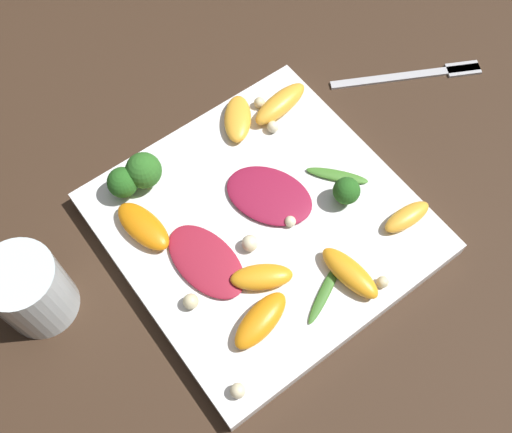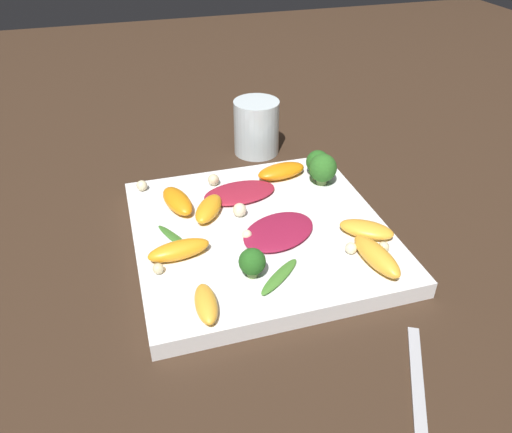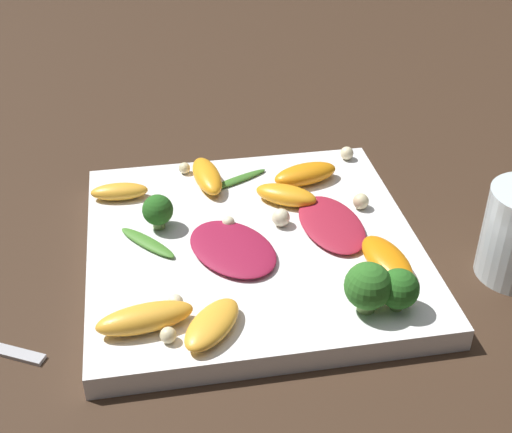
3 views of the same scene
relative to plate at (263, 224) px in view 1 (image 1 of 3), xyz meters
name	(u,v)px [view 1 (image 1 of 3)]	position (x,y,z in m)	size (l,w,h in m)	color
ground_plane	(263,228)	(0.00, 0.00, -0.01)	(2.40, 2.40, 0.00)	#382619
plate	(263,224)	(0.00, 0.00, 0.00)	(0.31, 0.31, 0.02)	white
drinking_glass	(31,290)	(-0.07, -0.24, 0.03)	(0.07, 0.07, 0.09)	silver
fork	(423,73)	(-0.05, 0.30, -0.01)	(0.11, 0.18, 0.01)	#B2B2B7
radicchio_leaf_0	(269,195)	(-0.02, 0.02, 0.02)	(0.12, 0.11, 0.01)	maroon
radicchio_leaf_1	(206,261)	(0.01, -0.08, 0.02)	(0.11, 0.07, 0.01)	maroon
orange_segment_0	(262,277)	(0.06, -0.04, 0.02)	(0.06, 0.07, 0.02)	orange
orange_segment_1	(143,226)	(-0.07, -0.11, 0.02)	(0.08, 0.05, 0.02)	orange
orange_segment_2	(238,119)	(-0.12, 0.05, 0.02)	(0.07, 0.07, 0.02)	#FCAD33
orange_segment_3	(280,104)	(-0.11, 0.11, 0.02)	(0.04, 0.08, 0.02)	#FCAD33
orange_segment_4	(407,217)	(0.09, 0.12, 0.02)	(0.03, 0.06, 0.02)	#FCAD33
orange_segment_5	(261,320)	(0.09, -0.07, 0.02)	(0.05, 0.08, 0.02)	orange
orange_segment_6	(350,273)	(0.11, 0.03, 0.02)	(0.08, 0.04, 0.02)	orange
broccoli_floret_0	(123,183)	(-0.12, -0.10, 0.03)	(0.03, 0.03, 0.04)	#84AD5B
broccoli_floret_1	(144,171)	(-0.11, -0.08, 0.04)	(0.04, 0.04, 0.05)	#7A9E51
broccoli_floret_2	(346,191)	(0.03, 0.09, 0.03)	(0.03, 0.03, 0.04)	#7A9E51
arugula_sprig_0	(323,293)	(0.10, 0.00, 0.01)	(0.04, 0.07, 0.00)	#3D7528
arugula_sprig_1	(337,176)	(0.01, 0.10, 0.01)	(0.06, 0.06, 0.01)	#47842D
macadamia_nut_0	(259,103)	(-0.12, 0.09, 0.02)	(0.01, 0.01, 0.01)	beige
macadamia_nut_1	(383,282)	(0.13, 0.05, 0.02)	(0.01, 0.01, 0.01)	beige
macadamia_nut_2	(273,127)	(-0.09, 0.08, 0.02)	(0.01, 0.01, 0.01)	beige
macadamia_nut_3	(290,221)	(0.02, 0.02, 0.02)	(0.01, 0.01, 0.01)	beige
macadamia_nut_4	(191,301)	(0.03, -0.12, 0.02)	(0.02, 0.02, 0.02)	beige
macadamia_nut_5	(238,391)	(0.13, -0.13, 0.02)	(0.01, 0.01, 0.01)	beige
macadamia_nut_6	(250,243)	(0.02, -0.03, 0.02)	(0.02, 0.02, 0.02)	beige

